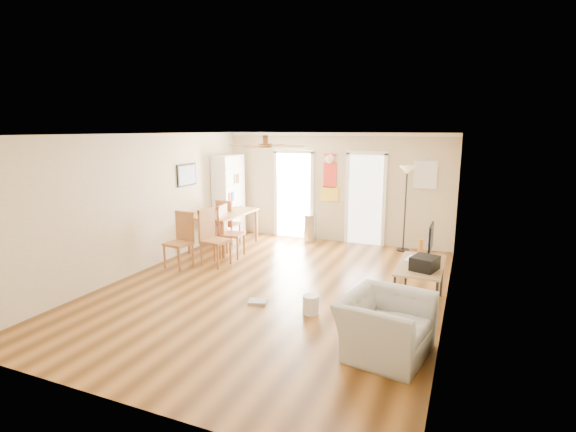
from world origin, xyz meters
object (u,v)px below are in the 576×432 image
at_px(bookshelf, 229,197).
at_px(wastebasket_a, 311,305).
at_px(dining_chair_far, 229,222).
at_px(printer, 425,263).
at_px(dining_chair_right_b, 216,238).
at_px(dining_chair_near, 178,241).
at_px(dining_table, 224,230).
at_px(dining_chair_right_a, 232,232).
at_px(trash_can, 310,228).
at_px(torchiere_lamp, 405,209).
at_px(armchair, 385,326).
at_px(computer_desk, 420,286).

relative_size(bookshelf, wastebasket_a, 7.38).
xyz_separation_m(dining_chair_far, printer, (4.69, -2.46, 0.27)).
relative_size(bookshelf, dining_chair_right_b, 1.82).
height_order(dining_chair_near, dining_chair_far, dining_chair_near).
bearing_deg(dining_table, dining_chair_near, -92.27).
height_order(dining_chair_right_a, dining_chair_far, dining_chair_right_a).
distance_m(dining_table, dining_chair_right_b, 1.37).
xyz_separation_m(trash_can, torchiere_lamp, (2.21, 0.04, 0.62)).
relative_size(dining_chair_right_b, armchair, 1.03).
relative_size(dining_chair_right_b, torchiere_lamp, 0.59).
bearing_deg(printer, computer_desk, 122.00).
bearing_deg(dining_chair_far, torchiere_lamp, -165.17).
relative_size(dining_chair_far, computer_desk, 0.81).
relative_size(dining_table, dining_chair_right_b, 1.45).
distance_m(dining_chair_right_a, armchair, 4.70).
bearing_deg(torchiere_lamp, trash_can, -178.88).
bearing_deg(torchiere_lamp, bookshelf, -174.19).
bearing_deg(wastebasket_a, dining_chair_near, 161.25).
distance_m(computer_desk, printer, 0.52).
xyz_separation_m(dining_chair_right_b, computer_desk, (3.98, -0.60, -0.22)).
bearing_deg(printer, trash_can, 147.31).
xyz_separation_m(dining_chair_far, torchiere_lamp, (3.94, 0.93, 0.43)).
height_order(trash_can, armchair, armchair).
height_order(torchiere_lamp, wastebasket_a, torchiere_lamp).
distance_m(dining_chair_far, printer, 5.31).
xyz_separation_m(bookshelf, trash_can, (2.01, 0.39, -0.69)).
bearing_deg(computer_desk, trash_can, 133.03).
xyz_separation_m(trash_can, printer, (2.96, -3.35, 0.46)).
xyz_separation_m(dining_table, dining_chair_right_b, (0.55, -1.24, 0.16)).
xyz_separation_m(dining_chair_near, dining_chair_far, (-0.03, 1.99, -0.02)).
bearing_deg(wastebasket_a, dining_chair_right_a, 140.46).
xyz_separation_m(dining_chair_right_a, wastebasket_a, (2.53, -2.09, -0.41)).
height_order(dining_chair_right_a, dining_chair_right_b, dining_chair_right_b).
distance_m(dining_chair_right_a, wastebasket_a, 3.31).
height_order(bookshelf, dining_chair_right_a, bookshelf).
bearing_deg(trash_can, armchair, -60.35).
xyz_separation_m(bookshelf, printer, (4.98, -2.96, -0.23)).
height_order(bookshelf, wastebasket_a, bookshelf).
relative_size(dining_chair_near, printer, 2.82).
bearing_deg(dining_chair_far, dining_chair_right_b, 113.36).
bearing_deg(torchiere_lamp, dining_chair_near, -143.22).
bearing_deg(dining_chair_near, armchair, -16.15).
relative_size(dining_chair_right_b, printer, 2.96).
distance_m(torchiere_lamp, wastebasket_a, 4.14).
relative_size(bookshelf, trash_can, 3.09).
bearing_deg(bookshelf, dining_chair_far, -64.03).
bearing_deg(dining_chair_right_b, torchiere_lamp, -46.27).
bearing_deg(trash_can, computer_desk, -46.97).
xyz_separation_m(bookshelf, wastebasket_a, (3.46, -3.56, -0.89)).
distance_m(computer_desk, armchair, 1.60).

